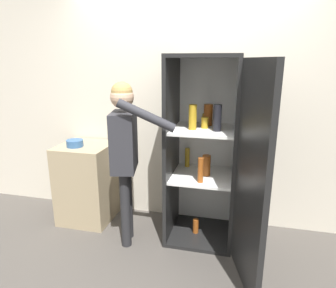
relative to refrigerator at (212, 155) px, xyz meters
name	(u,v)px	position (x,y,z in m)	size (l,w,h in m)	color
ground_plane	(165,267)	(-0.34, -0.51, -0.92)	(12.00, 12.00, 0.00)	#4C4742
wall_back	(186,109)	(-0.34, 0.47, 0.35)	(7.00, 0.06, 2.55)	beige
refrigerator	(212,155)	(0.00, 0.00, 0.00)	(0.89, 1.29, 1.84)	black
person	(125,143)	(-0.80, -0.20, 0.11)	(0.67, 0.50, 1.60)	#262628
counter	(87,182)	(-1.41, 0.13, -0.48)	(0.56, 0.57, 0.89)	tan
bowl	(75,143)	(-1.48, 0.05, 0.00)	(0.18, 0.18, 0.07)	#335B8E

